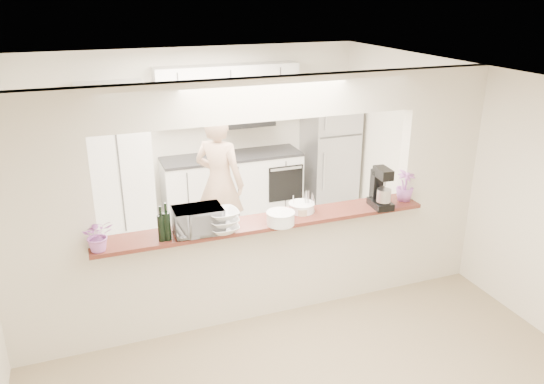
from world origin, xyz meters
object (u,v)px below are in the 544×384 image
refrigerator (330,151)px  person (220,184)px  toaster_oven (198,220)px  stand_mixer (381,189)px

refrigerator → person: person is taller
refrigerator → toaster_oven: refrigerator is taller
refrigerator → toaster_oven: size_ratio=3.70×
stand_mixer → person: 2.19m
refrigerator → person: (-2.09, -1.05, 0.07)m
toaster_oven → person: (0.66, 1.70, -0.30)m
toaster_oven → stand_mixer: (1.95, -0.04, 0.07)m
person → refrigerator: bearing=-109.6°
toaster_oven → refrigerator: bearing=45.4°
toaster_oven → stand_mixer: size_ratio=1.05×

